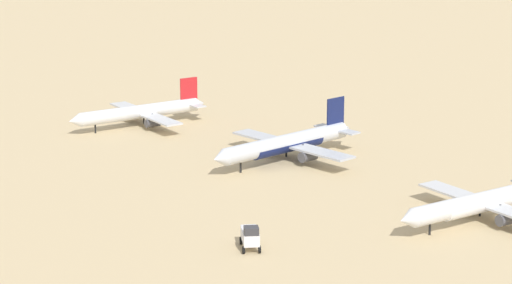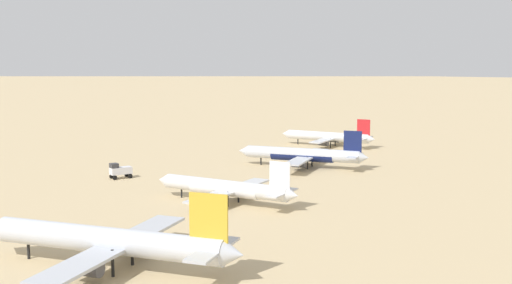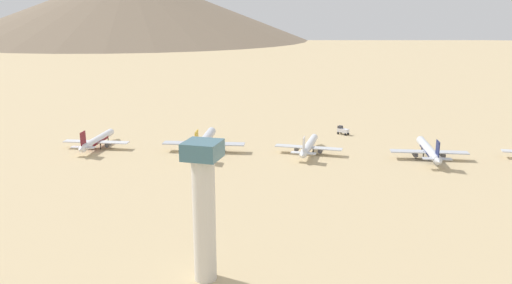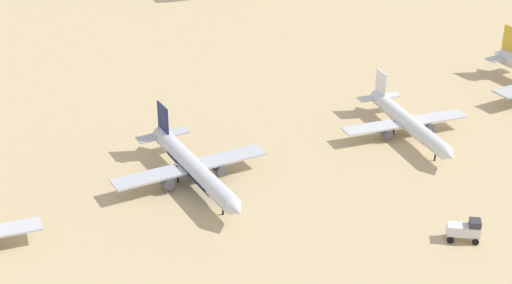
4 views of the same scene
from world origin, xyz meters
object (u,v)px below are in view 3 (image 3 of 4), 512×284
(parked_jet_3, at_px, (204,142))
(control_tower, at_px, (204,204))
(parked_jet_2, at_px, (309,146))
(parked_jet_1, at_px, (429,150))
(parked_jet_4, at_px, (97,140))
(service_truck, at_px, (343,130))

(parked_jet_3, relative_size, control_tower, 1.35)
(parked_jet_2, bearing_deg, parked_jet_3, 100.50)
(parked_jet_3, bearing_deg, parked_jet_1, -81.74)
(parked_jet_2, relative_size, parked_jet_4, 0.97)
(parked_jet_1, distance_m, control_tower, 122.43)
(parked_jet_2, xyz_separation_m, service_truck, (37.12, -9.49, -1.13))
(parked_jet_4, xyz_separation_m, service_truck, (52.27, -96.74, -1.21))
(parked_jet_1, distance_m, parked_jet_3, 89.20)
(parked_jet_1, relative_size, service_truck, 6.38)
(parked_jet_3, relative_size, service_truck, 7.24)
(parked_jet_3, height_order, control_tower, control_tower)
(control_tower, bearing_deg, parked_jet_3, 21.25)
(parked_jet_2, relative_size, control_tower, 1.09)
(parked_jet_3, distance_m, control_tower, 106.00)
(parked_jet_2, distance_m, control_tower, 106.81)
(parked_jet_4, height_order, service_truck, parked_jet_4)
(control_tower, bearing_deg, parked_jet_2, -2.12)
(service_truck, bearing_deg, parked_jet_1, -131.14)
(service_truck, relative_size, control_tower, 0.19)
(parked_jet_4, relative_size, service_truck, 6.01)
(parked_jet_1, height_order, parked_jet_4, parked_jet_1)
(service_truck, bearing_deg, control_tower, 174.64)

